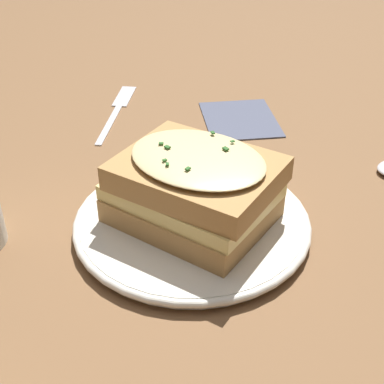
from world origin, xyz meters
name	(u,v)px	position (x,y,z in m)	size (l,w,h in m)	color
ground_plane	(188,240)	(0.00, 0.00, 0.00)	(2.40, 2.40, 0.00)	brown
dinner_plate	(192,222)	(-0.02, 0.01, 0.01)	(0.24, 0.24, 0.01)	silver
sandwich	(194,187)	(-0.02, 0.01, 0.05)	(0.18, 0.19, 0.08)	#B2844C
fork	(119,106)	(-0.31, -0.08, 0.00)	(0.19, 0.05, 0.00)	silver
napkin	(240,119)	(-0.26, 0.09, 0.00)	(0.12, 0.10, 0.00)	#4C5166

